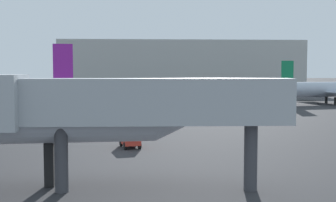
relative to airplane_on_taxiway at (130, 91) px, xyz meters
name	(u,v)px	position (x,y,z in m)	size (l,w,h in m)	color
airplane_on_taxiway	(130,91)	(0.00, 0.00, 0.00)	(27.30, 23.64, 9.79)	white
airplane_distant	(335,89)	(37.02, 15.42, -0.52)	(27.25, 22.40, 7.85)	#B2BCCC
jet_bridge	(118,104)	(0.01, -41.35, 1.38)	(16.41, 2.88, 6.11)	#B2B7BC
baggage_cart	(130,138)	(0.39, -28.12, -2.44)	(1.85, 2.63, 1.30)	red
terminal_building	(180,66)	(13.63, 69.73, 3.98)	(68.23, 24.43, 14.35)	#B7B7B2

